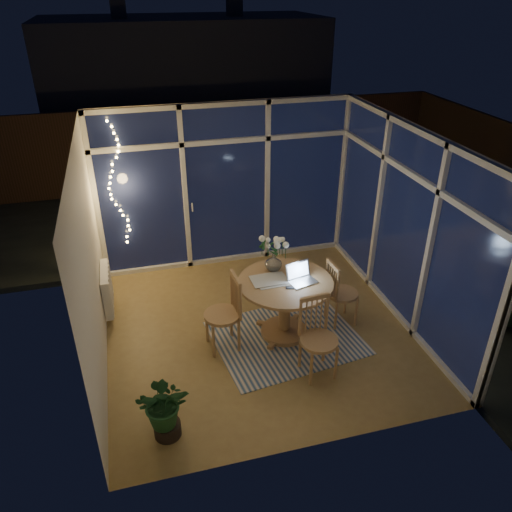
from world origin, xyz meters
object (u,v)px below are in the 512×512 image
(chair_front, at_px, (319,339))
(flower_vase, at_px, (273,263))
(potted_plant, at_px, (165,408))
(chair_right, at_px, (343,292))
(chair_left, at_px, (222,313))
(laptop, at_px, (303,274))
(dining_table, at_px, (285,308))

(chair_front, height_order, flower_vase, flower_vase)
(chair_front, relative_size, potted_plant, 1.33)
(chair_right, relative_size, chair_front, 0.95)
(chair_left, distance_m, chair_right, 1.67)
(laptop, bearing_deg, chair_front, -107.35)
(chair_left, relative_size, potted_plant, 1.36)
(dining_table, xyz_separation_m, potted_plant, (-1.68, -1.29, -0.03))
(chair_left, xyz_separation_m, potted_plant, (-0.84, -1.24, -0.14))
(flower_vase, xyz_separation_m, potted_plant, (-1.61, -1.59, -0.55))
(chair_left, distance_m, potted_plant, 1.51)
(flower_vase, bearing_deg, potted_plant, -135.28)
(chair_right, height_order, chair_front, chair_front)
(dining_table, distance_m, chair_left, 0.84)
(laptop, height_order, flower_vase, laptop)
(dining_table, relative_size, potted_plant, 1.58)
(laptop, distance_m, potted_plant, 2.30)
(dining_table, xyz_separation_m, chair_right, (0.83, 0.06, 0.07))
(laptop, xyz_separation_m, potted_plant, (-1.88, -1.21, -0.56))
(chair_left, xyz_separation_m, flower_vase, (0.76, 0.35, 0.41))
(chair_front, distance_m, laptop, 0.86)
(chair_left, xyz_separation_m, laptop, (1.03, -0.03, 0.43))
(chair_left, relative_size, chair_right, 1.08)
(dining_table, bearing_deg, chair_left, -176.75)
(chair_left, xyz_separation_m, chair_front, (0.98, -0.77, -0.01))
(chair_left, height_order, laptop, laptop)
(dining_table, relative_size, laptop, 3.59)
(chair_front, bearing_deg, flower_vase, 97.01)
(laptop, bearing_deg, chair_left, 164.73)
(chair_left, distance_m, laptop, 1.12)
(dining_table, height_order, chair_left, chair_left)
(chair_front, xyz_separation_m, potted_plant, (-1.83, -0.47, -0.12))
(chair_left, distance_m, chair_front, 1.25)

